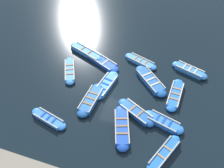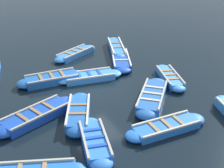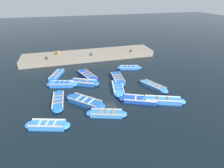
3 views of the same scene
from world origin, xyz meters
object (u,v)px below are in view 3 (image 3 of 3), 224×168
object	(u,v)px
boat_tucked	(48,125)
boat_inner_gap	(118,79)
boat_alongside	(87,76)
boat_broadside	(62,84)
boat_far_corner	(106,114)
bollard_mid_north	(91,54)
boat_end_of_row	(140,100)
buoy_orange_near	(70,100)
boat_mid_row	(163,101)
boat_outer_right	(153,86)
boat_drifting	(85,101)
boat_bow_out	(57,75)
boat_stern_in	(118,88)
bollard_north	(131,51)
boat_centre	(83,83)
boat_outer_left	(58,101)
bollard_mid_south	(46,58)
wooden_crate	(58,53)
boat_near_quay	(129,68)

from	to	relation	value
boat_tucked	boat_inner_gap	world-z (taller)	boat_tucked
boat_alongside	boat_broadside	bearing A→B (deg)	116.46
boat_tucked	boat_far_corner	distance (m)	4.33
boat_alongside	boat_tucked	distance (m)	8.37
boat_far_corner	bollard_mid_north	world-z (taller)	bollard_mid_north
boat_end_of_row	boat_inner_gap	xyz separation A→B (m)	(4.45, 0.65, 0.03)
buoy_orange_near	boat_end_of_row	bearing A→B (deg)	-105.99
boat_mid_row	bollard_mid_north	size ratio (longest dim) A/B	11.06
boat_tucked	buoy_orange_near	xyz separation A→B (m)	(2.96, -1.78, -0.06)
boat_outer_right	boat_drifting	xyz separation A→B (m)	(-0.98, 6.95, 0.04)
boat_bow_out	boat_stern_in	world-z (taller)	boat_bow_out
boat_tucked	bollard_north	distance (m)	16.38
boat_far_corner	boat_broadside	bearing A→B (deg)	28.54
boat_centre	boat_stern_in	xyz separation A→B (m)	(-1.92, -3.12, -0.04)
boat_end_of_row	bollard_north	world-z (taller)	bollard_north
boat_alongside	bollard_mid_north	size ratio (longest dim) A/B	11.37
boat_far_corner	boat_inner_gap	distance (m)	6.13
boat_inner_gap	boat_tucked	bearing A→B (deg)	129.41
boat_bow_out	boat_outer_right	world-z (taller)	boat_bow_out
boat_bow_out	bollard_mid_north	xyz separation A→B (m)	(3.70, -4.57, 0.86)
boat_far_corner	boat_drifting	bearing A→B (deg)	33.58
boat_broadside	boat_outer_left	bearing A→B (deg)	172.11
boat_alongside	bollard_mid_south	size ratio (longest dim) A/B	11.37
wooden_crate	boat_bow_out	bearing A→B (deg)	176.90
boat_mid_row	boat_alongside	world-z (taller)	boat_mid_row
boat_mid_row	bollard_mid_north	bearing A→B (deg)	19.96
boat_centre	boat_far_corner	xyz separation A→B (m)	(-5.60, -1.05, -0.03)
boat_mid_row	buoy_orange_near	bearing A→B (deg)	72.76
boat_centre	boat_outer_left	world-z (taller)	boat_centre
boat_drifting	bollard_mid_south	distance (m)	10.52
boat_drifting	bollard_north	size ratio (longest dim) A/B	9.91
boat_drifting	boat_near_quay	xyz separation A→B (m)	(6.10, -6.35, -0.05)
boat_mid_row	bollard_mid_south	bearing A→B (deg)	40.57
boat_bow_out	bollard_mid_south	world-z (taller)	bollard_mid_south
boat_near_quay	boat_outer_right	bearing A→B (deg)	-173.26
boat_end_of_row	boat_drifting	xyz separation A→B (m)	(0.98, 4.68, 0.03)
boat_stern_in	boat_inner_gap	distance (m)	1.95
boat_stern_in	buoy_orange_near	distance (m)	4.70
boat_centre	boat_bow_out	distance (m)	3.75
boat_broadside	boat_outer_left	size ratio (longest dim) A/B	0.91
bollard_mid_south	boat_drifting	bearing A→B (deg)	-160.81
boat_outer_right	boat_far_corner	distance (m)	6.36
boat_inner_gap	boat_near_quay	bearing A→B (deg)	-41.49
boat_mid_row	boat_end_of_row	size ratio (longest dim) A/B	1.02
boat_alongside	boat_tucked	size ratio (longest dim) A/B	1.21
boat_bow_out	boat_tucked	bearing A→B (deg)	175.64
boat_tucked	wooden_crate	distance (m)	13.91
boat_drifting	bollard_mid_south	xyz separation A→B (m)	(9.91, 3.45, 0.84)
boat_mid_row	boat_outer_right	bearing A→B (deg)	-10.27
boat_near_quay	buoy_orange_near	xyz separation A→B (m)	(-5.40, 7.52, -0.01)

